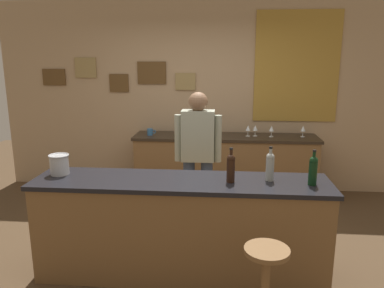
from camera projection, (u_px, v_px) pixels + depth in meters
The scene contains 15 objects.
ground_plane at pixel (186, 251), 3.88m from camera, with size 10.00×10.00×0.00m, color #4C3823.
back_wall at pixel (202, 96), 5.52m from camera, with size 6.00×0.09×2.80m.
bar_counter at pixel (181, 227), 3.38m from camera, with size 2.63×0.60×0.92m.
side_counter at pixel (225, 166), 5.34m from camera, with size 2.59×0.56×0.90m.
bartender at pixel (198, 154), 4.12m from camera, with size 0.52×0.21×1.62m.
bar_stool at pixel (266, 277), 2.62m from camera, with size 0.32×0.32×0.68m.
wine_bottle_a at pixel (231, 167), 3.19m from camera, with size 0.07×0.07×0.31m.
wine_bottle_b at pixel (270, 166), 3.23m from camera, with size 0.07×0.07×0.31m.
wine_bottle_c at pixel (313, 169), 3.12m from camera, with size 0.07×0.07×0.31m.
ice_bucket at pixel (59, 164), 3.42m from camera, with size 0.19×0.19×0.19m.
wine_glass_a at pixel (248, 128), 5.19m from camera, with size 0.07×0.07×0.16m.
wine_glass_b at pixel (255, 128), 5.20m from camera, with size 0.07×0.07×0.16m.
wine_glass_c at pixel (272, 129), 5.16m from camera, with size 0.07×0.07×0.16m.
wine_glass_d at pixel (303, 129), 5.15m from camera, with size 0.07×0.07×0.16m.
coffee_mug at pixel (150, 132), 5.27m from camera, with size 0.13×0.08×0.09m.
Camera 1 is at (0.36, -3.50, 1.97)m, focal length 34.66 mm.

